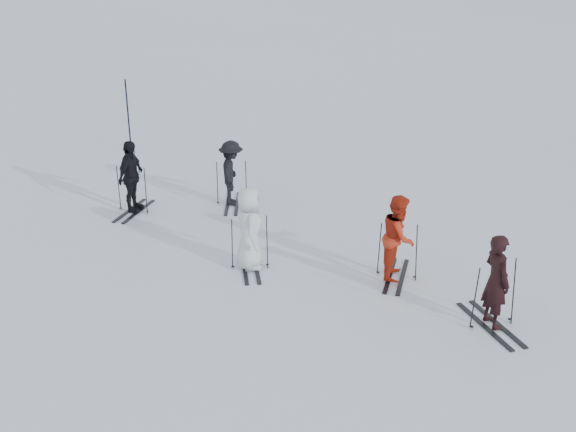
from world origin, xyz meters
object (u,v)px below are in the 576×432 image
at_px(skier_near_dark, 496,282).
at_px(skier_red, 399,238).
at_px(skier_grey, 249,229).
at_px(piste_marker, 128,114).
at_px(skier_uphill_left, 131,178).
at_px(skier_uphill_far, 231,174).

relative_size(skier_near_dark, skier_red, 1.01).
relative_size(skier_grey, piste_marker, 0.80).
height_order(skier_near_dark, skier_grey, skier_near_dark).
height_order(skier_grey, piste_marker, piste_marker).
bearing_deg(skier_uphill_left, skier_near_dark, -108.64).
bearing_deg(skier_uphill_far, skier_uphill_left, 100.56).
xyz_separation_m(skier_uphill_far, piste_marker, (-2.85, 5.51, 0.28)).
xyz_separation_m(skier_near_dark, skier_grey, (-4.16, 3.09, -0.00)).
bearing_deg(skier_red, skier_uphill_far, 57.25).
bearing_deg(skier_uphill_far, skier_grey, -170.86).
xyz_separation_m(skier_red, skier_uphill_far, (-3.05, 4.69, -0.05)).
bearing_deg(skier_uphill_far, skier_red, -138.56).
bearing_deg(skier_grey, skier_uphill_left, 37.26).
relative_size(skier_near_dark, skier_uphill_far, 1.07).
relative_size(skier_grey, skier_uphill_left, 0.97).
xyz_separation_m(skier_near_dark, skier_red, (-1.16, 2.17, -0.00)).
bearing_deg(skier_red, skier_uphill_left, 74.87).
relative_size(skier_red, skier_uphill_far, 1.06).
relative_size(skier_near_dark, skier_uphill_left, 0.98).
height_order(skier_red, piste_marker, piste_marker).
bearing_deg(skier_red, skier_grey, 97.21).
bearing_deg(skier_near_dark, skier_uphill_left, 35.33).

